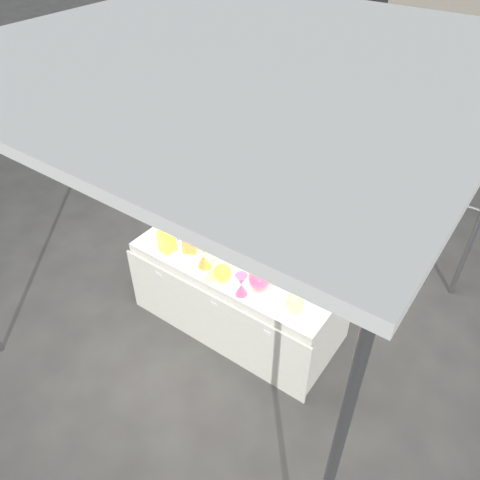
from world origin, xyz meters
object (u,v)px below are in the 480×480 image
Objects in this scene: hourglass_0 at (204,254)px; lampshade_0 at (267,233)px; display_table at (239,291)px; cardboard_box_closed at (317,178)px; decanter_0 at (166,236)px; globe_0 at (223,273)px; bottle_0 at (181,198)px.

hourglass_0 is 0.58m from lampshade_0.
display_table is at bearing -103.06° from lampshade_0.
display_table is 2.99× the size of cardboard_box_closed.
decanter_0 is 1.09× the size of lampshade_0.
display_table is 0.59m from lampshade_0.
hourglass_0 is 0.95× the size of lampshade_0.
hourglass_0 is 0.22m from globe_0.
decanter_0 reaches higher than bottle_0.
bottle_0 is 0.99× the size of decanter_0.
cardboard_box_closed is at bearing 108.23° from lampshade_0.
lampshade_0 is at bearing 84.01° from globe_0.
hourglass_0 is at bearing -113.94° from lampshade_0.
lampshade_0 is at bearing 1.77° from bottle_0.
decanter_0 reaches higher than display_table.
cardboard_box_closed is 2.20m from lampshade_0.
bottle_0 is 0.83m from hourglass_0.
lampshade_0 is at bearing -74.51° from cardboard_box_closed.
display_table is at bearing -17.03° from bottle_0.
decanter_0 is 0.39m from hourglass_0.
lampshade_0 is (0.09, 0.29, 0.51)m from display_table.
lampshade_0 reaches higher than hourglass_0.
hourglass_0 is at bearing -128.63° from display_table.
decanter_0 is at bearing -137.15° from lampshade_0.
bottle_0 is (-0.40, -2.06, 0.67)m from cardboard_box_closed.
display_table is 6.52× the size of decanter_0.
display_table is 6.57× the size of bottle_0.
bottle_0 is 0.58m from decanter_0.
lampshade_0 is (0.94, 0.03, -0.01)m from bottle_0.
bottle_0 is at bearing 149.04° from globe_0.
decanter_0 is 0.60m from globe_0.
lampshade_0 is at bearing 52.25° from decanter_0.
globe_0 reaches higher than cardboard_box_closed.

